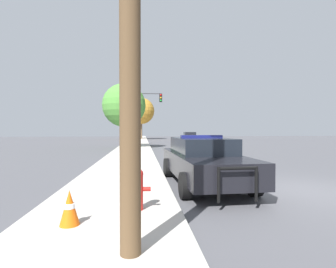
{
  "coord_description": "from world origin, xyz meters",
  "views": [
    {
      "loc": [
        -4.39,
        -7.06,
        1.76
      ],
      "look_at": [
        -2.05,
        16.5,
        1.31
      ],
      "focal_mm": 28.0,
      "sensor_mm": 36.0,
      "label": 1
    }
  ],
  "objects_px": {
    "police_car": "(203,160)",
    "traffic_cone": "(70,207)",
    "car_background_oncoming": "(190,137)",
    "tree_sidewalk_far": "(141,111)",
    "fire_hydrant": "(138,188)",
    "traffic_light": "(142,108)",
    "tree_sidewalk_mid": "(124,105)"
  },
  "relations": [
    {
      "from": "police_car",
      "to": "car_background_oncoming",
      "type": "height_order",
      "value": "police_car"
    },
    {
      "from": "police_car",
      "to": "car_background_oncoming",
      "type": "distance_m",
      "value": 26.63
    },
    {
      "from": "traffic_cone",
      "to": "fire_hydrant",
      "type": "bearing_deg",
      "value": 32.77
    },
    {
      "from": "fire_hydrant",
      "to": "traffic_light",
      "type": "height_order",
      "value": "traffic_light"
    },
    {
      "from": "police_car",
      "to": "car_background_oncoming",
      "type": "xyz_separation_m",
      "value": [
        4.41,
        26.27,
        -0.05
      ]
    },
    {
      "from": "car_background_oncoming",
      "to": "tree_sidewalk_mid",
      "type": "xyz_separation_m",
      "value": [
        -7.94,
        -10.62,
        3.15
      ]
    },
    {
      "from": "car_background_oncoming",
      "to": "traffic_cone",
      "type": "bearing_deg",
      "value": 78.49
    },
    {
      "from": "traffic_light",
      "to": "tree_sidewalk_far",
      "type": "bearing_deg",
      "value": 90.6
    },
    {
      "from": "car_background_oncoming",
      "to": "tree_sidewalk_mid",
      "type": "bearing_deg",
      "value": 55.92
    },
    {
      "from": "traffic_light",
      "to": "tree_sidewalk_mid",
      "type": "relative_size",
      "value": 0.98
    },
    {
      "from": "car_background_oncoming",
      "to": "tree_sidewalk_mid",
      "type": "relative_size",
      "value": 0.73
    },
    {
      "from": "police_car",
      "to": "fire_hydrant",
      "type": "height_order",
      "value": "police_car"
    },
    {
      "from": "car_background_oncoming",
      "to": "traffic_cone",
      "type": "xyz_separation_m",
      "value": [
        -7.57,
        -29.84,
        -0.3
      ]
    },
    {
      "from": "tree_sidewalk_far",
      "to": "police_car",
      "type": "bearing_deg",
      "value": -86.74
    },
    {
      "from": "fire_hydrant",
      "to": "traffic_light",
      "type": "bearing_deg",
      "value": 89.68
    },
    {
      "from": "fire_hydrant",
      "to": "tree_sidewalk_mid",
      "type": "relative_size",
      "value": 0.15
    },
    {
      "from": "traffic_light",
      "to": "car_background_oncoming",
      "type": "xyz_separation_m",
      "value": [
        6.3,
        6.31,
        -3.3
      ]
    },
    {
      "from": "traffic_light",
      "to": "car_background_oncoming",
      "type": "distance_m",
      "value": 9.51
    },
    {
      "from": "tree_sidewalk_far",
      "to": "traffic_cone",
      "type": "bearing_deg",
      "value": -91.57
    },
    {
      "from": "tree_sidewalk_mid",
      "to": "traffic_cone",
      "type": "xyz_separation_m",
      "value": [
        0.38,
        -19.22,
        -3.45
      ]
    },
    {
      "from": "traffic_light",
      "to": "tree_sidewalk_far",
      "type": "distance_m",
      "value": 16.36
    },
    {
      "from": "car_background_oncoming",
      "to": "fire_hydrant",
      "type": "bearing_deg",
      "value": 80.26
    },
    {
      "from": "tree_sidewalk_far",
      "to": "traffic_cone",
      "type": "height_order",
      "value": "tree_sidewalk_far"
    },
    {
      "from": "car_background_oncoming",
      "to": "tree_sidewalk_far",
      "type": "distance_m",
      "value": 12.61
    },
    {
      "from": "car_background_oncoming",
      "to": "tree_sidewalk_far",
      "type": "height_order",
      "value": "tree_sidewalk_far"
    },
    {
      "from": "fire_hydrant",
      "to": "tree_sidewalk_mid",
      "type": "xyz_separation_m",
      "value": [
        -1.51,
        18.49,
        3.31
      ]
    },
    {
      "from": "police_car",
      "to": "fire_hydrant",
      "type": "xyz_separation_m",
      "value": [
        -2.02,
        -2.84,
        -0.21
      ]
    },
    {
      "from": "traffic_light",
      "to": "car_background_oncoming",
      "type": "bearing_deg",
      "value": 45.04
    },
    {
      "from": "fire_hydrant",
      "to": "tree_sidewalk_far",
      "type": "xyz_separation_m",
      "value": [
        -0.04,
        39.14,
        4.21
      ]
    },
    {
      "from": "police_car",
      "to": "traffic_cone",
      "type": "distance_m",
      "value": 4.78
    },
    {
      "from": "fire_hydrant",
      "to": "car_background_oncoming",
      "type": "relative_size",
      "value": 0.2
    },
    {
      "from": "tree_sidewalk_mid",
      "to": "tree_sidewalk_far",
      "type": "xyz_separation_m",
      "value": [
        1.47,
        20.65,
        0.9
      ]
    }
  ]
}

